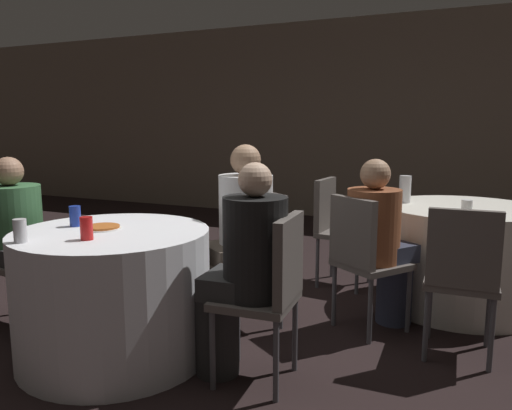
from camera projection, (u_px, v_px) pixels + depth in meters
The scene contains 20 objects.
ground_plane at pixel (139, 346), 3.07m from camera, with size 16.00×16.00×0.00m, color black.
wall_back at pixel (340, 121), 7.09m from camera, with size 16.00×0.06×2.80m.
table_near at pixel (114, 293), 2.91m from camera, with size 1.12×1.12×0.75m.
table_far at pixel (461, 256), 3.75m from camera, with size 1.19×1.19×0.75m.
chair_near_east at pixel (272, 284), 2.56m from camera, with size 0.43×0.43×0.90m.
chair_near_northeast at pixel (258, 245), 3.36m from camera, with size 0.56×0.56×0.90m.
chair_near_west at pixel (6, 246), 3.34m from camera, with size 0.43×0.43×0.90m.
chair_far_south at pixel (462, 269), 2.80m from camera, with size 0.41×0.42×0.90m.
chair_far_west at pixel (334, 221), 4.20m from camera, with size 0.44×0.43×0.90m.
chair_far_southwest at pixel (362, 251), 3.20m from camera, with size 0.56×0.56×0.90m.
person_green_jacket at pixel (20, 241), 3.26m from camera, with size 0.53×0.38×1.14m.
person_floral_shirt at pixel (381, 242), 3.28m from camera, with size 0.46×0.49×1.13m.
person_white_shirt at pixel (238, 236), 3.27m from camera, with size 0.47×0.49×1.22m.
person_black_shirt at pixel (243, 271), 2.60m from camera, with size 0.51×0.34×1.16m.
pizza_plate_near at pixel (102, 227), 2.90m from camera, with size 0.22×0.22×0.02m.
soda_can_silver at pixel (20, 231), 2.56m from camera, with size 0.07×0.07×0.12m.
soda_can_red at pixel (87, 228), 2.62m from camera, with size 0.07×0.07×0.12m.
soda_can_blue at pixel (75, 216), 2.96m from camera, with size 0.07×0.07×0.12m.
bottle_far at pixel (405, 189), 3.86m from camera, with size 0.09×0.09×0.21m.
cup_far at pixel (467, 206), 3.40m from camera, with size 0.07×0.07×0.09m.
Camera 1 is at (1.84, -2.35, 1.35)m, focal length 35.00 mm.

